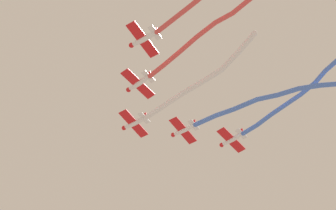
{
  "coord_description": "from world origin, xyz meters",
  "views": [
    {
      "loc": [
        8.76,
        -51.03,
        5.94
      ],
      "look_at": [
        6.14,
        -2.65,
        62.86
      ],
      "focal_mm": 56.49,
      "sensor_mm": 36.0,
      "label": 1
    }
  ],
  "objects_px": {
    "airplane_lead": "(134,123)",
    "airplane_slot": "(143,39)",
    "airplane_right_wing": "(183,130)",
    "airplane_left_wing": "(138,83)",
    "airplane_trail": "(231,140)"
  },
  "relations": [
    {
      "from": "airplane_lead",
      "to": "airplane_slot",
      "type": "height_order",
      "value": "airplane_lead"
    },
    {
      "from": "airplane_lead",
      "to": "airplane_right_wing",
      "type": "relative_size",
      "value": 1.0
    },
    {
      "from": "airplane_lead",
      "to": "airplane_slot",
      "type": "relative_size",
      "value": 1.0
    },
    {
      "from": "airplane_lead",
      "to": "airplane_left_wing",
      "type": "bearing_deg",
      "value": 129.12
    },
    {
      "from": "airplane_left_wing",
      "to": "airplane_slot",
      "type": "distance_m",
      "value": 7.45
    },
    {
      "from": "airplane_left_wing",
      "to": "airplane_right_wing",
      "type": "bearing_deg",
      "value": -86.42
    },
    {
      "from": "airplane_right_wing",
      "to": "airplane_slot",
      "type": "bearing_deg",
      "value": 104.37
    },
    {
      "from": "airplane_lead",
      "to": "airplane_trail",
      "type": "relative_size",
      "value": 1.04
    },
    {
      "from": "airplane_lead",
      "to": "airplane_left_wing",
      "type": "relative_size",
      "value": 1.04
    },
    {
      "from": "airplane_left_wing",
      "to": "airplane_slot",
      "type": "height_order",
      "value": "airplane_left_wing"
    },
    {
      "from": "airplane_slot",
      "to": "airplane_trail",
      "type": "height_order",
      "value": "airplane_trail"
    },
    {
      "from": "airplane_left_wing",
      "to": "airplane_trail",
      "type": "relative_size",
      "value": 1.0
    },
    {
      "from": "airplane_left_wing",
      "to": "airplane_trail",
      "type": "xyz_separation_m",
      "value": [
        13.0,
        11.43,
        0.0
      ]
    },
    {
      "from": "airplane_right_wing",
      "to": "airplane_slot",
      "type": "height_order",
      "value": "airplane_right_wing"
    },
    {
      "from": "airplane_right_wing",
      "to": "airplane_trail",
      "type": "relative_size",
      "value": 1.04
    }
  ]
}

